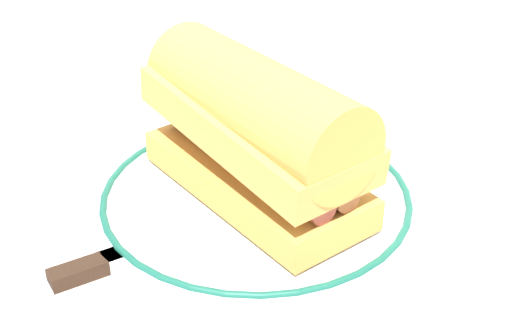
# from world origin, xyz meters

# --- Properties ---
(ground_plane) EXTENTS (1.50, 1.50, 0.00)m
(ground_plane) POSITION_xyz_m (0.00, 0.00, 0.00)
(ground_plane) COLOR silver
(plate) EXTENTS (0.27, 0.27, 0.01)m
(plate) POSITION_xyz_m (-0.01, -0.01, 0.01)
(plate) COLOR white
(plate) RESTS_ON ground_plane
(sausage_sandwich) EXTENTS (0.22, 0.15, 0.12)m
(sausage_sandwich) POSITION_xyz_m (-0.01, -0.01, 0.07)
(sausage_sandwich) COLOR gold
(sausage_sandwich) RESTS_ON plate
(butter_knife) EXTENTS (0.08, 0.14, 0.01)m
(butter_knife) POSITION_xyz_m (-0.08, -0.18, 0.00)
(butter_knife) COLOR silver
(butter_knife) RESTS_ON ground_plane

